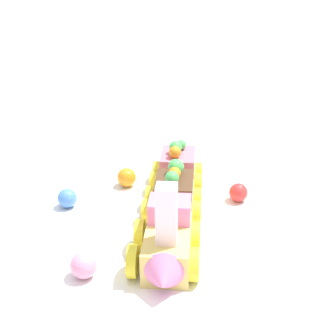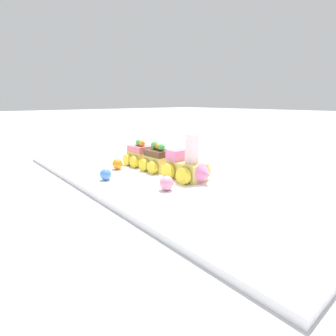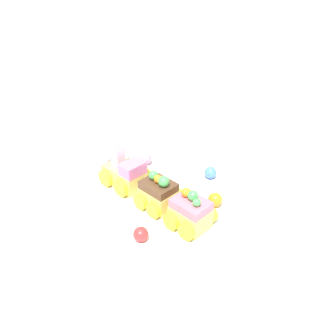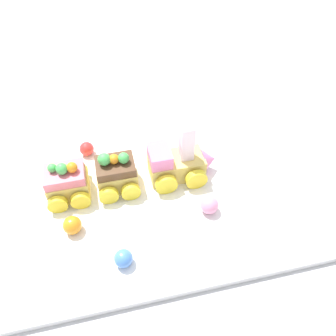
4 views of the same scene
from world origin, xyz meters
name	(u,v)px [view 1 (image 1 of 4)]	position (x,y,z in m)	size (l,w,h in m)	color
ground_plane	(146,235)	(0.00, 0.00, 0.00)	(10.00, 10.00, 0.00)	#B2B2B7
display_board	(146,231)	(0.00, 0.00, 0.01)	(0.83, 0.33, 0.01)	white
cake_train_locomotive	(167,245)	(0.08, 0.03, 0.04)	(0.11, 0.07, 0.10)	#EACC66
cake_car_chocolate	(174,197)	(-0.03, 0.03, 0.04)	(0.07, 0.07, 0.07)	#EACC66
cake_car_strawberry	(178,171)	(-0.11, 0.03, 0.04)	(0.07, 0.07, 0.07)	#EACC66
gumball_blue	(67,198)	(-0.04, -0.11, 0.02)	(0.03, 0.03, 0.03)	#4C84E0
gumball_pink	(84,265)	(0.10, -0.05, 0.03)	(0.03, 0.03, 0.03)	pink
gumball_red	(238,192)	(-0.08, 0.12, 0.02)	(0.03, 0.03, 0.03)	red
gumball_orange	(127,177)	(-0.11, -0.04, 0.03)	(0.03, 0.03, 0.03)	orange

